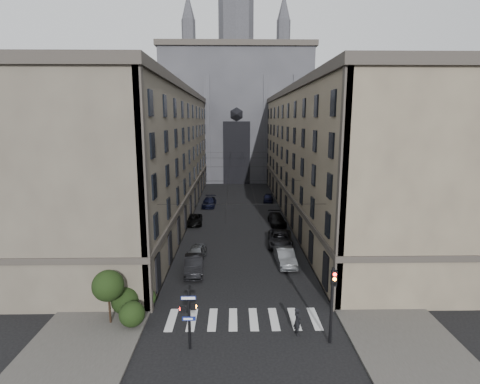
{
  "coord_description": "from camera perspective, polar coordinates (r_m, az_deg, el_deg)",
  "views": [
    {
      "loc": [
        -0.67,
        -20.09,
        14.37
      ],
      "look_at": [
        -0.15,
        10.41,
        8.46
      ],
      "focal_mm": 28.0,
      "sensor_mm": 36.0,
      "label": 1
    }
  ],
  "objects": [
    {
      "name": "car_right_near",
      "position": [
        38.38,
        6.89,
        -9.8
      ],
      "size": [
        1.91,
        4.98,
        1.62
      ],
      "primitive_type": "imported",
      "rotation": [
        0.0,
        0.0,
        0.04
      ],
      "color": "slate",
      "rests_on": "ground"
    },
    {
      "name": "building_left",
      "position": [
        57.74,
        -13.82,
        5.66
      ],
      "size": [
        13.6,
        60.6,
        18.85
      ],
      "color": "#4C453B",
      "rests_on": "ground"
    },
    {
      "name": "car_left_midnear",
      "position": [
        36.4,
        -7.02,
        -10.99
      ],
      "size": [
        2.07,
        5.01,
        1.61
      ],
      "primitive_type": "imported",
      "rotation": [
        0.0,
        0.0,
        0.07
      ],
      "color": "black",
      "rests_on": "ground"
    },
    {
      "name": "car_right_midfar",
      "position": [
        52.39,
        5.63,
        -4.14
      ],
      "size": [
        2.36,
        5.32,
        1.52
      ],
      "primitive_type": "imported",
      "rotation": [
        0.0,
        0.0,
        0.04
      ],
      "color": "black",
      "rests_on": "ground"
    },
    {
      "name": "car_right_midnear",
      "position": [
        43.78,
        6.14,
        -7.11
      ],
      "size": [
        3.27,
        6.17,
        1.65
      ],
      "primitive_type": "imported",
      "rotation": [
        0.0,
        0.0,
        -0.09
      ],
      "color": "black",
      "rests_on": "ground"
    },
    {
      "name": "pedestrian",
      "position": [
        27.03,
        8.71,
        -18.87
      ],
      "size": [
        0.62,
        0.8,
        1.94
      ],
      "primitive_type": "imported",
      "rotation": [
        0.0,
        0.0,
        1.81
      ],
      "color": "black",
      "rests_on": "ground"
    },
    {
      "name": "car_left_midfar",
      "position": [
        52.63,
        -6.99,
        -4.21
      ],
      "size": [
        2.48,
        4.9,
        1.33
      ],
      "primitive_type": "imported",
      "rotation": [
        0.0,
        0.0,
        0.06
      ],
      "color": "black",
      "rests_on": "ground"
    },
    {
      "name": "gothic_tower",
      "position": [
        95.11,
        -0.59,
        13.03
      ],
      "size": [
        35.0,
        23.0,
        58.0
      ],
      "color": "#2D2D33",
      "rests_on": "ground"
    },
    {
      "name": "building_right",
      "position": [
        58.06,
        13.16,
        5.72
      ],
      "size": [
        13.6,
        60.6,
        18.85
      ],
      "color": "brown",
      "rests_on": "ground"
    },
    {
      "name": "sidewalk_right",
      "position": [
        58.95,
        9.99,
        -3.23
      ],
      "size": [
        7.0,
        80.0,
        0.15
      ],
      "primitive_type": "cube",
      "color": "#383533",
      "rests_on": "ground"
    },
    {
      "name": "car_left_far",
      "position": [
        63.03,
        -4.72,
        -1.54
      ],
      "size": [
        2.34,
        5.32,
        1.52
      ],
      "primitive_type": "imported",
      "rotation": [
        0.0,
        0.0,
        -0.04
      ],
      "color": "black",
      "rests_on": "ground"
    },
    {
      "name": "pedestrian_signal_left",
      "position": [
        24.89,
        -7.8,
        -18.09
      ],
      "size": [
        1.02,
        0.38,
        4.0
      ],
      "color": "black",
      "rests_on": "ground"
    },
    {
      "name": "sidewalk_left",
      "position": [
        58.71,
        -10.6,
        -3.31
      ],
      "size": [
        7.0,
        80.0,
        0.15
      ],
      "primitive_type": "cube",
      "color": "#383533",
      "rests_on": "ground"
    },
    {
      "name": "traffic_light_right",
      "position": [
        25.43,
        13.9,
        -15.2
      ],
      "size": [
        0.34,
        0.5,
        5.2
      ],
      "color": "black",
      "rests_on": "ground"
    },
    {
      "name": "zebra_crossing",
      "position": [
        28.92,
        0.51,
        -18.81
      ],
      "size": [
        11.0,
        3.2,
        0.01
      ],
      "primitive_type": "cube",
      "color": "beige",
      "rests_on": "ground"
    },
    {
      "name": "ground",
      "position": [
        24.71,
        0.84,
        -24.59
      ],
      "size": [
        260.0,
        260.0,
        0.0
      ],
      "primitive_type": "plane",
      "color": "black",
      "rests_on": "ground"
    },
    {
      "name": "car_right_far",
      "position": [
        66.58,
        4.33,
        -0.9
      ],
      "size": [
        2.16,
        4.37,
        1.43
      ],
      "primitive_type": "imported",
      "rotation": [
        0.0,
        0.0,
        -0.11
      ],
      "color": "black",
      "rests_on": "ground"
    },
    {
      "name": "car_left_near",
      "position": [
        39.63,
        -6.65,
        -9.23
      ],
      "size": [
        2.09,
        4.44,
        1.47
      ],
      "primitive_type": "imported",
      "rotation": [
        0.0,
        0.0,
        -0.08
      ],
      "color": "slate",
      "rests_on": "ground"
    },
    {
      "name": "shrub_cluster",
      "position": [
        29.2,
        -17.5,
        -15.06
      ],
      "size": [
        3.9,
        4.4,
        3.9
      ],
      "color": "black",
      "rests_on": "sidewalk_left"
    },
    {
      "name": "tram_wires",
      "position": [
        56.18,
        -0.29,
        3.69
      ],
      "size": [
        14.0,
        60.0,
        0.43
      ],
      "color": "black",
      "rests_on": "ground"
    }
  ]
}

